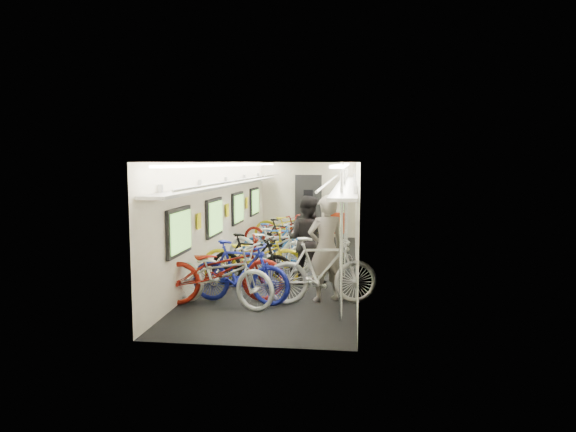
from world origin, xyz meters
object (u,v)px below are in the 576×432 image
(bicycle_1, at_px, (240,272))
(bicycle_0, at_px, (220,275))
(backpack, at_px, (337,223))
(passenger_mid, at_px, (307,240))
(passenger_near, at_px, (326,248))

(bicycle_1, bearing_deg, bicycle_0, 136.77)
(bicycle_1, distance_m, backpack, 2.06)
(bicycle_1, distance_m, passenger_mid, 1.94)
(bicycle_1, bearing_deg, backpack, -45.16)
(passenger_mid, height_order, backpack, passenger_mid)
(bicycle_1, xyz_separation_m, backpack, (1.60, 1.07, 0.74))
(bicycle_0, relative_size, passenger_near, 1.11)
(bicycle_1, bearing_deg, passenger_near, -65.04)
(passenger_near, bearing_deg, bicycle_0, -9.18)
(bicycle_0, bearing_deg, bicycle_1, -35.66)
(bicycle_1, bearing_deg, passenger_mid, -20.16)
(passenger_mid, bearing_deg, bicycle_0, 72.23)
(bicycle_1, height_order, backpack, backpack)
(bicycle_0, height_order, backpack, backpack)
(bicycle_1, xyz_separation_m, passenger_near, (1.44, 0.35, 0.38))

